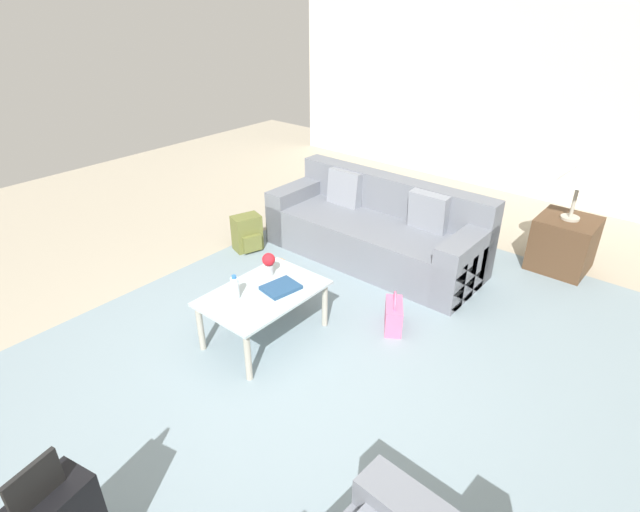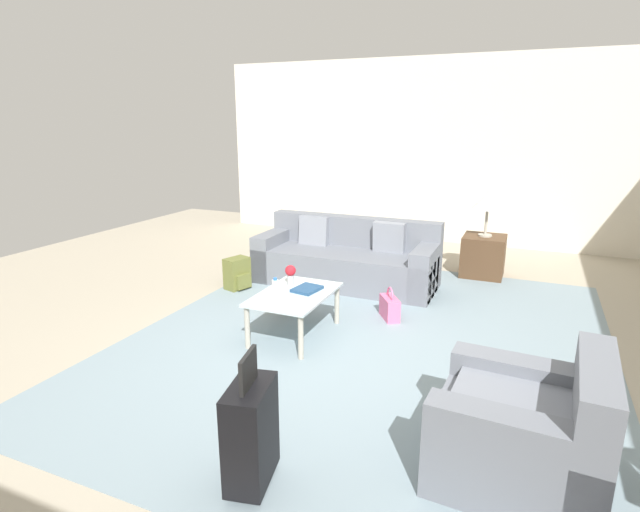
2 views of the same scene
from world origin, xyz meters
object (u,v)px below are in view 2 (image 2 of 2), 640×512
couch (348,261)px  suitcase_black (251,432)px  coffee_table_book (307,289)px  side_table (483,256)px  water_bottle (275,289)px  coffee_table (294,299)px  flower_vase (291,273)px  table_lamp (488,202)px  armchair (529,436)px  handbag_orange (284,298)px  backpack_olive (238,274)px  handbag_pink (390,307)px

couch → suitcase_black: 3.87m
coffee_table_book → side_table: size_ratio=0.51×
water_bottle → coffee_table: bearing=153.4°
flower_vase → table_lamp: 3.10m
armchair → side_table: size_ratio=1.76×
side_table → handbag_orange: bearing=-41.2°
flower_vase → backpack_olive: 1.43m
couch → water_bottle: 2.01m
coffee_table_book → backpack_olive: coffee_table_book is taller
armchair → side_table: bearing=-170.8°
coffee_table → suitcase_black: suitcase_black is taller
handbag_pink → coffee_table_book: bearing=-44.9°
water_bottle → table_lamp: bearing=151.9°
table_lamp → backpack_olive: (1.80, -2.79, -0.83)m
table_lamp → handbag_orange: (2.20, -1.93, -0.90)m
armchair → handbag_pink: bearing=-145.9°
couch → handbag_orange: 1.25m
suitcase_black → side_table: bearing=170.5°
side_table → handbag_pink: size_ratio=1.55×
flower_vase → couch: bearing=178.2°
suitcase_black → backpack_olive: (-3.00, -1.99, -0.16)m
handbag_pink → handbag_orange: same height
coffee_table_book → table_lamp: (-2.68, 1.42, 0.56)m
handbag_orange → flower_vase: bearing=36.5°
backpack_olive → table_lamp: bearing=122.9°
table_lamp → handbag_orange: 3.06m
water_bottle → backpack_olive: size_ratio=0.51×
couch → backpack_olive: bearing=-56.3°
table_lamp → suitcase_black: (4.80, -0.80, -0.67)m
coffee_table_book → handbag_orange: size_ratio=0.78×
coffee_table → coffee_table_book: coffee_table_book is taller
couch → backpack_olive: 1.43m
armchair → coffee_table_book: (-1.42, -2.09, 0.17)m
water_bottle → handbag_pink: water_bottle is taller
coffee_table → handbag_orange: bearing=-144.3°
coffee_table_book → coffee_table: bearing=-24.3°
flower_vase → side_table: (-2.58, 1.65, -0.29)m
armchair → side_table: (-4.10, -0.67, -0.01)m
backpack_olive → armchair: bearing=56.4°
suitcase_black → backpack_olive: suitcase_black is taller
armchair → suitcase_black: suitcase_black is taller
flower_vase → coffee_table: bearing=34.3°
armchair → flower_vase: armchair is taller
coffee_table → armchair: bearing=59.0°
flower_vase → handbag_pink: flower_vase is taller
coffee_table → suitcase_black: size_ratio=1.16×
coffee_table_book → flower_vase: bearing=-104.1°
coffee_table → flower_vase: 0.32m
side_table → backpack_olive: (1.80, -2.79, -0.08)m
coffee_table_book → handbag_orange: (-0.48, -0.51, -0.33)m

